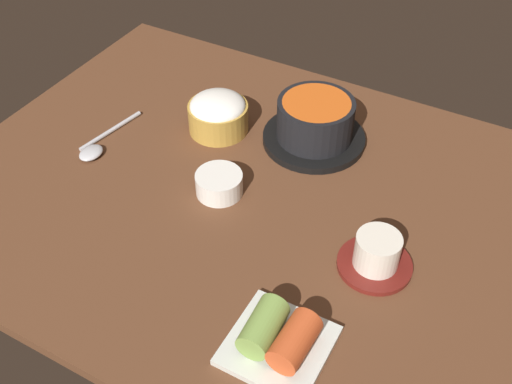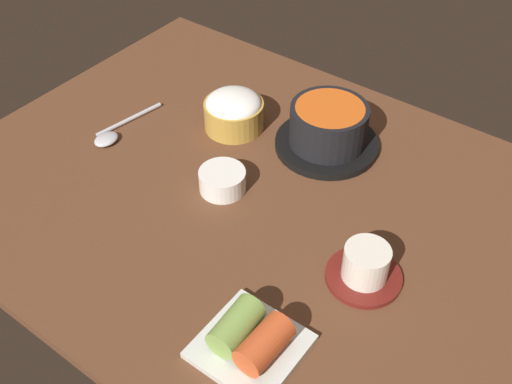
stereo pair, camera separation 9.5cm
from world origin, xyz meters
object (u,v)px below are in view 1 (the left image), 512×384
Objects in this scene: stone_pot at (315,123)px; banchan_cup_center at (219,183)px; tea_cup_with_saucer at (376,254)px; kimchi_plate at (279,338)px; rice_bowl at (218,113)px; spoon at (97,146)px.

banchan_cup_center is (-7.84, -19.43, -2.03)cm from stone_pot.
kimchi_plate is at bearing -107.66° from tea_cup_with_saucer.
rice_bowl is at bearing -162.92° from stone_pot.
stone_pot is at bearing 131.95° from tea_cup_with_saucer.
stone_pot is at bearing 108.85° from kimchi_plate.
stone_pot is 29.75cm from tea_cup_with_saucer.
spoon is (-32.45, -20.26, -3.35)cm from stone_pot.
stone_pot is at bearing 31.98° from spoon.
stone_pot is at bearing 68.04° from banchan_cup_center.
rice_bowl is at bearing 43.83° from spoon.
stone_pot is 43.13cm from kimchi_plate.
spoon is at bearing -178.07° from banchan_cup_center.
kimchi_plate is (21.76, -21.35, 0.20)cm from banchan_cup_center.
stone_pot is 17.46cm from rice_bowl.
kimchi_plate reaches higher than spoon.
rice_bowl is 1.41× the size of banchan_cup_center.
tea_cup_with_saucer reaches higher than spoon.
tea_cup_with_saucer is at bearing 72.34° from kimchi_plate.
banchan_cup_center is (8.85, -14.31, -1.63)cm from rice_bowl.
kimchi_plate is 50.73cm from spoon.
banchan_cup_center is at bearing 1.93° from spoon.
tea_cup_with_saucer is 0.86× the size of kimchi_plate.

